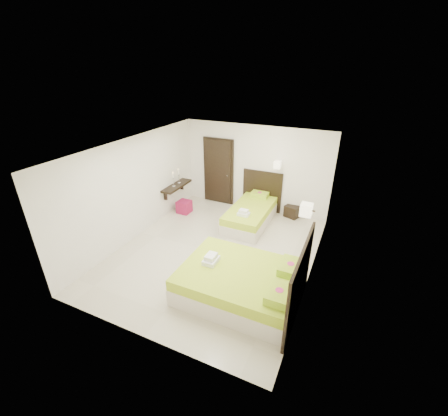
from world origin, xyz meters
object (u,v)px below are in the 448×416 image
at_px(bed_single, 251,213).
at_px(bed_double, 244,282).
at_px(ottoman, 184,207).
at_px(nightstand, 292,211).

relative_size(bed_single, bed_double, 0.89).
bearing_deg(ottoman, bed_single, 7.21).
distance_m(bed_double, ottoman, 4.02).
bearing_deg(nightstand, bed_single, -120.52).
bearing_deg(bed_single, ottoman, -172.79).
xyz_separation_m(bed_single, ottoman, (-2.09, -0.26, -0.12)).
relative_size(bed_single, ottoman, 5.38).
bearing_deg(bed_double, ottoman, 138.49).
distance_m(bed_single, nightstand, 1.32).
bearing_deg(bed_double, nightstand, 88.78).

